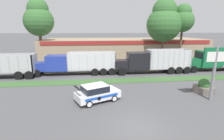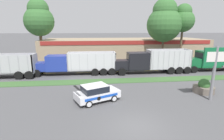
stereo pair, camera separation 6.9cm
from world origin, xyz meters
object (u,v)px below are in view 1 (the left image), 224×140
at_px(dump_truck_lead, 67,64).
at_px(dump_truck_far_right, 212,61).
at_px(store_sign_post, 215,63).
at_px(rally_car, 97,93).
at_px(stone_planter, 204,87).
at_px(dump_truck_trail, 146,62).

bearing_deg(dump_truck_lead, dump_truck_far_right, -0.01).
relative_size(dump_truck_far_right, store_sign_post, 2.29).
relative_size(dump_truck_far_right, rally_car, 2.61).
distance_m(dump_truck_lead, store_sign_post, 18.67).
relative_size(rally_car, stone_planter, 2.08).
relative_size(dump_truck_lead, dump_truck_trail, 1.08).
distance_m(store_sign_post, stone_planter, 3.65).
distance_m(rally_car, stone_planter, 11.36).
bearing_deg(dump_truck_lead, store_sign_post, -37.53).
bearing_deg(store_sign_post, stone_planter, 73.17).
bearing_deg(dump_truck_lead, dump_truck_trail, -2.17).
relative_size(dump_truck_trail, stone_planter, 5.42).
bearing_deg(dump_truck_far_right, rally_car, -151.01).
height_order(dump_truck_lead, dump_truck_far_right, dump_truck_lead).
bearing_deg(store_sign_post, dump_truck_far_right, 54.55).
distance_m(dump_truck_trail, rally_car, 12.63).
xyz_separation_m(rally_car, store_sign_post, (10.70, -0.92, 2.71)).
relative_size(dump_truck_lead, rally_car, 2.80).
distance_m(dump_truck_trail, store_sign_post, 11.41).
bearing_deg(store_sign_post, dump_truck_lead, 142.47).
bearing_deg(rally_car, dump_truck_lead, 111.16).
distance_m(dump_truck_far_right, rally_car, 21.45).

